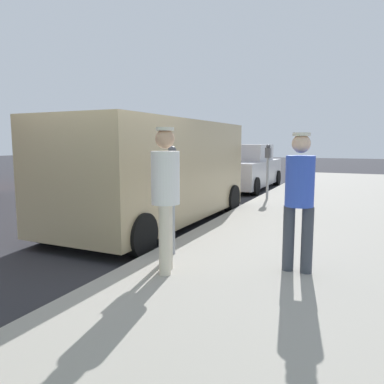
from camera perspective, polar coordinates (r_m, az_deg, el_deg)
ground_plane at (r=6.40m, az=-12.65°, el=-8.26°), size 80.00×80.00×0.00m
sidewalk_slab at (r=5.18m, az=20.83°, el=-11.50°), size 5.00×32.00×0.15m
parking_meter_near at (r=5.23m, az=-3.00°, el=1.60°), size 0.14×0.18×1.52m
parking_meter_far at (r=10.68m, az=11.41°, el=4.46°), size 0.14×0.18×1.52m
pedestrian_in_white at (r=4.49m, az=-4.04°, el=0.27°), size 0.34×0.35×1.74m
pedestrian_in_blue at (r=4.68m, az=15.93°, el=-0.21°), size 0.36×0.34×1.68m
parked_van at (r=7.81m, az=-5.62°, el=3.32°), size 2.20×5.23×2.15m
parked_sedan_ahead at (r=14.30m, az=7.98°, el=3.52°), size 1.97×4.41×1.65m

